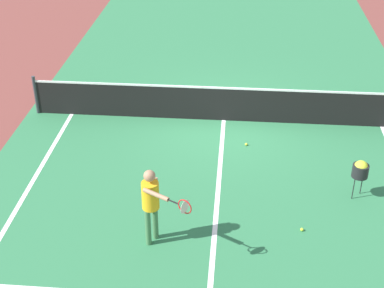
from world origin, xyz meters
The scene contains 8 objects.
ground_plane centered at (0.00, 0.00, 0.00)m, with size 60.00×60.00×0.00m, color brown.
court_surface_inbounds centered at (0.00, 0.00, 0.00)m, with size 10.62×24.40×0.00m, color #2D7247.
line_center_service centered at (0.00, -3.20, 0.00)m, with size 0.10×6.40×0.01m, color white.
net centered at (0.00, 0.00, 0.49)m, with size 10.16×0.09×1.07m.
player_near centered at (-1.15, -4.99, 0.99)m, with size 0.98×0.88×1.59m.
ball_hopper centered at (2.94, -3.16, 0.68)m, with size 0.34×0.34×0.87m.
tennis_ball_near_net centered at (0.60, -1.26, 0.03)m, with size 0.07×0.07×0.07m, color #CCE033.
tennis_ball_mid_court centered at (1.69, -4.44, 0.03)m, with size 0.07×0.07×0.07m, color #CCE033.
Camera 1 is at (0.30, -13.20, 7.09)m, focal length 52.82 mm.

